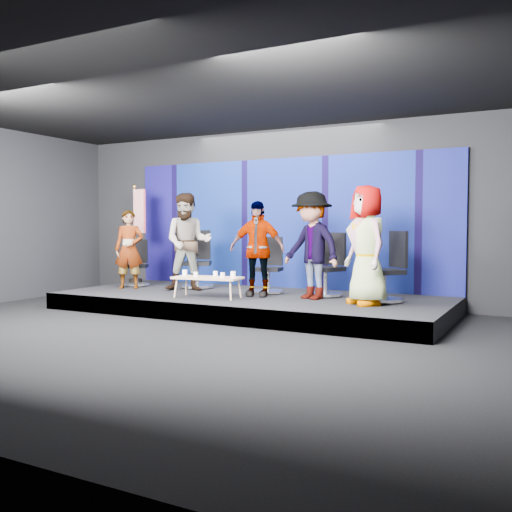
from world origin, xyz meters
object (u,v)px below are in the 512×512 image
object	(u,v)px
panelist_b	(188,242)
mug_b	(196,275)
chair_e	(387,279)
chair_b	(198,269)
mug_d	(223,275)
chair_d	(328,275)
mug_a	(185,273)
panelist_d	(312,245)
coffee_table	(208,278)
mug_e	(233,274)
chair_c	(269,275)
panelist_a	(129,249)
mug_c	(215,274)
flag_stand	(138,231)
chair_a	(137,271)
panelist_e	(367,245)
panelist_c	(257,249)

from	to	relation	value
panelist_b	mug_b	distance (m)	1.27
chair_e	chair_b	bearing A→B (deg)	-141.82
panelist_b	mug_d	xyz separation A→B (m)	(1.24, -0.78, -0.53)
chair_d	mug_a	size ratio (longest dim) A/B	11.01
panelist_d	coffee_table	xyz separation A→B (m)	(-1.65, -0.69, -0.58)
chair_b	mug_d	distance (m)	1.86
chair_d	mug_e	bearing A→B (deg)	-118.85
chair_c	chair_e	world-z (taller)	chair_e
panelist_a	mug_e	world-z (taller)	panelist_a
panelist_b	mug_c	world-z (taller)	panelist_b
panelist_a	chair_c	size ratio (longest dim) A/B	1.50
mug_a	flag_stand	xyz separation A→B (m)	(-2.20, 1.40, 0.72)
coffee_table	mug_d	world-z (taller)	mug_d
chair_b	mug_d	world-z (taller)	chair_b
panelist_d	mug_b	xyz separation A→B (m)	(-1.80, -0.82, -0.50)
coffee_table	mug_a	size ratio (longest dim) A/B	12.05
panelist_d	mug_b	size ratio (longest dim) A/B	20.81
chair_a	mug_d	bearing A→B (deg)	-50.31
panelist_e	panelist_c	bearing A→B (deg)	-141.74
mug_a	panelist_a	bearing A→B (deg)	163.68
panelist_d	mug_c	xyz separation A→B (m)	(-1.58, -0.55, -0.50)
panelist_b	chair_d	xyz separation A→B (m)	(2.67, 0.45, -0.57)
chair_c	panelist_e	distance (m)	2.24
panelist_c	panelist_d	world-z (taller)	panelist_d
chair_c	chair_d	size ratio (longest dim) A/B	0.92
chair_b	coffee_table	xyz separation A→B (m)	(1.02, -1.23, -0.05)
panelist_a	panelist_e	xyz separation A→B (m)	(4.86, -0.09, 0.16)
chair_c	mug_c	size ratio (longest dim) A/B	11.35
panelist_a	flag_stand	distance (m)	1.11
panelist_c	mug_b	xyz separation A→B (m)	(-0.80, -0.74, -0.43)
mug_d	mug_e	size ratio (longest dim) A/B	0.87
chair_a	flag_stand	bearing A→B (deg)	97.32
coffee_table	mug_c	world-z (taller)	mug_c
panelist_e	coffee_table	world-z (taller)	panelist_e
chair_c	coffee_table	world-z (taller)	chair_c
chair_e	panelist_d	bearing A→B (deg)	-127.48
chair_a	chair_b	size ratio (longest dim) A/B	0.83
mug_d	mug_a	bearing A→B (deg)	174.84
chair_b	mug_c	distance (m)	1.55
panelist_d	mug_c	bearing A→B (deg)	-139.28
chair_a	panelist_e	world-z (taller)	panelist_e
panelist_c	panelist_d	bearing A→B (deg)	-7.50
mug_b	flag_stand	distance (m)	3.08
panelist_b	mug_b	bearing A→B (deg)	-76.20
coffee_table	mug_d	bearing A→B (deg)	-7.61
chair_e	chair_d	bearing A→B (deg)	-151.18
panelist_e	chair_b	bearing A→B (deg)	-149.05
mug_c	mug_d	distance (m)	0.32
panelist_b	chair_d	size ratio (longest dim) A/B	1.66
chair_b	chair_e	bearing A→B (deg)	-32.16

